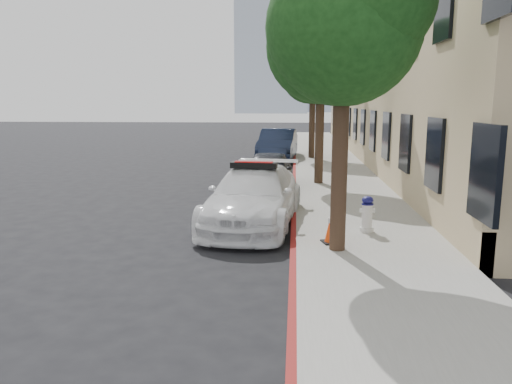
{
  "coord_description": "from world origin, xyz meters",
  "views": [
    {
      "loc": [
        2.07,
        -11.32,
        2.95
      ],
      "look_at": [
        1.23,
        -0.65,
        1.0
      ],
      "focal_mm": 35.0,
      "sensor_mm": 36.0,
      "label": 1
    }
  ],
  "objects_px": {
    "traffic_cone": "(332,226)",
    "police_car": "(254,196)",
    "parked_car_mid": "(268,172)",
    "parked_car_far": "(278,145)",
    "fire_hydrant": "(367,214)"
  },
  "relations": [
    {
      "from": "police_car",
      "to": "fire_hydrant",
      "type": "relative_size",
      "value": 6.34
    },
    {
      "from": "parked_car_far",
      "to": "traffic_cone",
      "type": "bearing_deg",
      "value": -80.11
    },
    {
      "from": "parked_car_mid",
      "to": "parked_car_far",
      "type": "xyz_separation_m",
      "value": [
        -0.0,
        8.89,
        0.13
      ]
    },
    {
      "from": "police_car",
      "to": "traffic_cone",
      "type": "distance_m",
      "value": 2.59
    },
    {
      "from": "police_car",
      "to": "parked_car_mid",
      "type": "distance_m",
      "value": 4.63
    },
    {
      "from": "fire_hydrant",
      "to": "traffic_cone",
      "type": "xyz_separation_m",
      "value": [
        -0.83,
        -0.93,
        -0.05
      ]
    },
    {
      "from": "parked_car_mid",
      "to": "police_car",
      "type": "bearing_deg",
      "value": -89.71
    },
    {
      "from": "police_car",
      "to": "traffic_cone",
      "type": "xyz_separation_m",
      "value": [
        1.72,
        -1.92,
        -0.22
      ]
    },
    {
      "from": "police_car",
      "to": "parked_car_far",
      "type": "bearing_deg",
      "value": 95.33
    },
    {
      "from": "fire_hydrant",
      "to": "police_car",
      "type": "bearing_deg",
      "value": 152.69
    },
    {
      "from": "police_car",
      "to": "parked_car_far",
      "type": "xyz_separation_m",
      "value": [
        0.1,
        13.52,
        0.09
      ]
    },
    {
      "from": "parked_car_far",
      "to": "parked_car_mid",
      "type": "bearing_deg",
      "value": -86.1
    },
    {
      "from": "parked_car_far",
      "to": "fire_hydrant",
      "type": "height_order",
      "value": "parked_car_far"
    },
    {
      "from": "parked_car_mid",
      "to": "parked_car_far",
      "type": "distance_m",
      "value": 8.89
    },
    {
      "from": "traffic_cone",
      "to": "police_car",
      "type": "bearing_deg",
      "value": 131.87
    }
  ]
}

